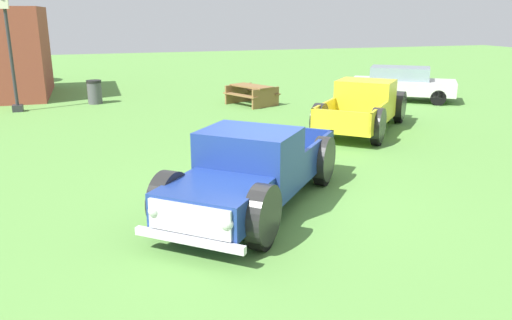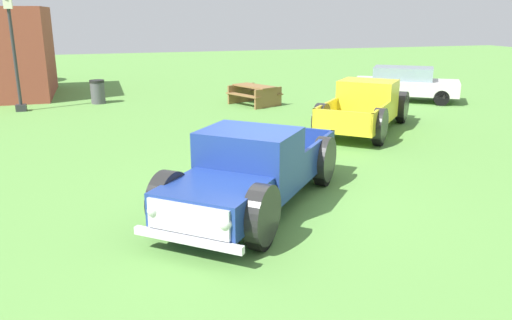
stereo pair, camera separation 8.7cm
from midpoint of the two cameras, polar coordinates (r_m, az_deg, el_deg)
The scene contains 7 objects.
ground_plane at distance 9.97m, azimuth 1.07°, elevation -4.81°, with size 80.00×80.00×0.00m, color #5B9342.
pickup_truck_foreground at distance 9.32m, azimuth -1.15°, elevation -1.55°, with size 4.64×4.96×1.54m.
pickup_truck_behind_left at distance 16.61m, azimuth 11.97°, elevation 5.98°, with size 4.73×4.89×1.54m.
sedan_distant_a at distance 22.39m, azimuth 15.87°, elevation 8.28°, with size 4.41×3.83×1.40m.
lamp_post_near at distance 20.94m, azimuth -25.85°, elevation 10.73°, with size 0.36×0.36×4.12m.
picnic_table at distance 20.55m, azimuth -0.60°, elevation 7.55°, with size 2.11×2.26×0.78m.
trash_can at distance 21.83m, azimuth -17.70°, elevation 7.26°, with size 0.59×0.59×0.95m.
Camera 1 is at (-3.06, -8.80, 3.57)m, focal length 35.80 mm.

